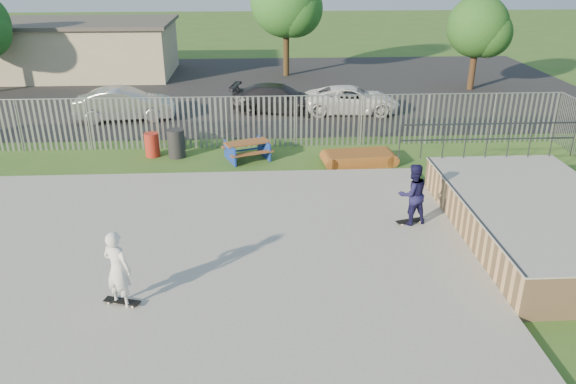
{
  "coord_description": "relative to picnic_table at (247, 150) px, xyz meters",
  "views": [
    {
      "loc": [
        2.23,
        -11.82,
        7.15
      ],
      "look_at": [
        2.97,
        2.0,
        1.1
      ],
      "focal_mm": 35.0,
      "sensor_mm": 36.0,
      "label": 1
    }
  ],
  "objects": [
    {
      "name": "car_dark",
      "position": [
        1.4,
        6.31,
        0.32
      ],
      "size": [
        4.72,
        2.62,
        1.29
      ],
      "primitive_type": "imported",
      "rotation": [
        0.0,
        0.0,
        1.38
      ],
      "color": "#222227",
      "rests_on": "parking_lot"
    },
    {
      "name": "tree_right",
      "position": [
        12.04,
        10.39,
        2.98
      ],
      "size": [
        3.21,
        3.21,
        4.95
      ],
      "color": "#452D1B",
      "rests_on": "ground"
    },
    {
      "name": "car_silver",
      "position": [
        -5.51,
        5.4,
        0.39
      ],
      "size": [
        4.45,
        1.91,
        1.42
      ],
      "primitive_type": "imported",
      "rotation": [
        0.0,
        0.0,
        1.67
      ],
      "color": "#BCBCC1",
      "rests_on": "parking_lot"
    },
    {
      "name": "building",
      "position": [
        -9.78,
        15.38,
        1.27
      ],
      "size": [
        10.4,
        6.4,
        3.2
      ],
      "color": "#B9AC8F",
      "rests_on": "ground"
    },
    {
      "name": "ground",
      "position": [
        -1.78,
        -7.62,
        -0.34
      ],
      "size": [
        120.0,
        120.0,
        0.0
      ],
      "primitive_type": "plane",
      "color": "#346121",
      "rests_on": "ground"
    },
    {
      "name": "fence",
      "position": [
        -0.78,
        -3.04,
        0.66
      ],
      "size": [
        26.04,
        16.02,
        2.0
      ],
      "color": "gray",
      "rests_on": "ground"
    },
    {
      "name": "picnic_table",
      "position": [
        0.0,
        0.0,
        0.0
      ],
      "size": [
        1.95,
        1.78,
        0.67
      ],
      "rotation": [
        0.0,
        0.0,
        0.36
      ],
      "color": "brown",
      "rests_on": "ground"
    },
    {
      "name": "skater_white",
      "position": [
        -2.55,
        -9.23,
        0.67
      ],
      "size": [
        0.75,
        0.65,
        1.73
      ],
      "primitive_type": "imported",
      "rotation": [
        0.0,
        0.0,
        2.67
      ],
      "color": "white",
      "rests_on": "concrete_slab"
    },
    {
      "name": "trash_bin_red",
      "position": [
        -3.52,
        0.51,
        0.1
      ],
      "size": [
        0.53,
        0.53,
        0.89
      ],
      "primitive_type": "cylinder",
      "color": "#A32519",
      "rests_on": "ground"
    },
    {
      "name": "parking_lot",
      "position": [
        -1.78,
        11.38,
        -0.33
      ],
      "size": [
        40.0,
        18.0,
        0.02
      ],
      "primitive_type": "cube",
      "color": "black",
      "rests_on": "ground"
    },
    {
      "name": "concrete_slab",
      "position": [
        -1.78,
        -7.62,
        -0.27
      ],
      "size": [
        15.0,
        12.0,
        0.15
      ],
      "primitive_type": "cube",
      "color": "gray",
      "rests_on": "ground"
    },
    {
      "name": "skateboard_b",
      "position": [
        -2.55,
        -9.23,
        -0.15
      ],
      "size": [
        0.82,
        0.42,
        0.08
      ],
      "rotation": [
        0.0,
        0.0,
        -0.3
      ],
      "color": "black",
      "rests_on": "concrete_slab"
    },
    {
      "name": "quarter_pipe",
      "position": [
        7.72,
        -6.58,
        0.22
      ],
      "size": [
        5.5,
        7.05,
        2.19
      ],
      "color": "tan",
      "rests_on": "ground"
    },
    {
      "name": "car_white",
      "position": [
        4.79,
        6.01,
        0.29
      ],
      "size": [
        4.54,
        2.3,
        1.23
      ],
      "primitive_type": "imported",
      "rotation": [
        0.0,
        0.0,
        1.51
      ],
      "color": "white",
      "rests_on": "parking_lot"
    },
    {
      "name": "skater_navy",
      "position": [
        4.57,
        -5.75,
        0.67
      ],
      "size": [
        0.98,
        0.85,
        1.73
      ],
      "primitive_type": "imported",
      "rotation": [
        0.0,
        0.0,
        3.41
      ],
      "color": "#16143E",
      "rests_on": "concrete_slab"
    },
    {
      "name": "funbox",
      "position": [
        4.0,
        -0.74,
        -0.12
      ],
      "size": [
        2.31,
        1.32,
        0.44
      ],
      "rotation": [
        0.0,
        0.0,
        0.1
      ],
      "color": "brown",
      "rests_on": "ground"
    },
    {
      "name": "trash_bin_grey",
      "position": [
        -2.61,
        0.38,
        0.18
      ],
      "size": [
        0.63,
        0.63,
        1.05
      ],
      "primitive_type": "cylinder",
      "color": "black",
      "rests_on": "ground"
    },
    {
      "name": "skateboard_a",
      "position": [
        4.57,
        -5.75,
        -0.15
      ],
      "size": [
        0.82,
        0.41,
        0.08
      ],
      "rotation": [
        0.0,
        0.0,
        0.27
      ],
      "color": "black",
      "rests_on": "concrete_slab"
    },
    {
      "name": "tree_mid",
      "position": [
        2.17,
        14.55,
        3.97
      ],
      "size": [
        4.15,
        4.15,
        6.4
      ],
      "color": "#41301A",
      "rests_on": "ground"
    }
  ]
}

